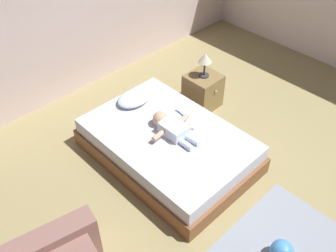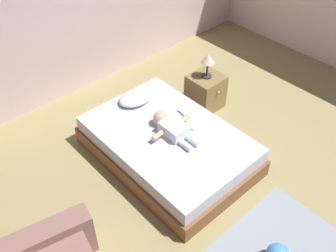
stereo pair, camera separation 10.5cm
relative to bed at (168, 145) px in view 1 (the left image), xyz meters
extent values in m
plane|color=#9A8D5C|center=(0.21, -1.11, -0.18)|extent=(8.00, 8.00, 0.00)
cube|color=brown|center=(0.00, 0.00, -0.08)|extent=(1.27, 1.87, 0.20)
cube|color=silver|center=(0.00, 0.00, 0.11)|extent=(1.21, 1.80, 0.17)
ellipsoid|color=silver|center=(0.10, 0.68, 0.24)|extent=(0.44, 0.32, 0.10)
cube|color=white|center=(0.04, -0.05, 0.26)|extent=(0.21, 0.29, 0.13)
sphere|color=#D5A687|center=(0.04, 0.16, 0.28)|extent=(0.17, 0.17, 0.17)
cylinder|color=#D5A687|center=(-0.15, -0.01, 0.26)|extent=(0.17, 0.07, 0.06)
cylinder|color=#D5A687|center=(0.22, -0.01, 0.26)|extent=(0.17, 0.08, 0.06)
cylinder|color=white|center=(-0.02, -0.28, 0.22)|extent=(0.06, 0.18, 0.06)
cylinder|color=white|center=(0.09, -0.28, 0.22)|extent=(0.06, 0.18, 0.06)
cube|color=blue|center=(0.33, 0.14, 0.20)|extent=(0.03, 0.13, 0.01)
cube|color=white|center=(0.34, 0.20, 0.21)|extent=(0.02, 0.03, 0.01)
cube|color=olive|center=(1.00, 0.38, 0.05)|extent=(0.40, 0.40, 0.46)
sphere|color=tan|center=(1.00, 0.17, 0.15)|extent=(0.03, 0.03, 0.03)
cylinder|color=#333338|center=(1.00, 0.38, 0.29)|extent=(0.13, 0.13, 0.02)
cylinder|color=#333338|center=(1.00, 0.38, 0.39)|extent=(0.02, 0.02, 0.19)
cone|color=beige|center=(1.00, 0.38, 0.54)|extent=(0.17, 0.17, 0.12)
sphere|color=#4795E5|center=(-0.15, -1.61, -0.07)|extent=(0.21, 0.21, 0.21)
cylinder|color=white|center=(0.23, -0.11, 0.22)|extent=(0.09, 0.13, 0.05)
cone|color=#F0AE6B|center=(0.23, -0.11, 0.25)|extent=(0.03, 0.03, 0.02)
camera|label=1|loc=(-2.11, -2.17, 2.97)|focal=40.41mm
camera|label=2|loc=(-2.03, -2.24, 2.97)|focal=40.41mm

